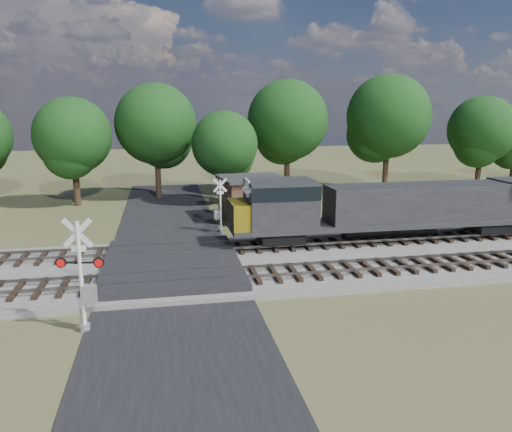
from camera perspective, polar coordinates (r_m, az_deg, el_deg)
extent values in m
plane|color=#434B28|center=(26.44, -9.54, -6.55)|extent=(160.00, 160.00, 0.00)
cube|color=gray|center=(28.79, 10.80, -4.70)|extent=(140.00, 10.00, 0.30)
cube|color=black|center=(26.42, -9.54, -6.47)|extent=(7.00, 60.00, 0.08)
cube|color=#262628|center=(26.81, -9.59, -5.57)|extent=(7.00, 9.00, 0.62)
cube|color=black|center=(24.53, -4.74, -6.97)|extent=(44.00, 2.60, 0.18)
cube|color=#605A52|center=(25.85, 13.45, -5.87)|extent=(140.00, 0.08, 0.15)
cube|color=#605A52|center=(27.10, 12.21, -4.95)|extent=(140.00, 0.08, 0.15)
cube|color=black|center=(29.28, -5.80, -3.76)|extent=(44.00, 2.60, 0.18)
cube|color=#605A52|center=(30.27, 9.60, -3.01)|extent=(140.00, 0.08, 0.15)
cube|color=#605A52|center=(31.57, 8.70, -2.33)|extent=(140.00, 0.08, 0.15)
cylinder|color=silver|center=(20.10, -19.36, -6.68)|extent=(0.15, 0.15, 4.37)
cylinder|color=#939799|center=(20.82, -18.96, -11.95)|extent=(0.39, 0.39, 0.33)
cube|color=silver|center=(19.62, -19.73, -1.84)|extent=(1.13, 0.26, 1.14)
cube|color=silver|center=(19.62, -19.73, -1.84)|extent=(1.13, 0.26, 1.14)
cube|color=silver|center=(19.77, -19.60, -3.53)|extent=(0.54, 0.13, 0.24)
cube|color=black|center=(19.92, -19.49, -5.04)|extent=(1.73, 0.39, 0.07)
cylinder|color=red|center=(20.16, -21.40, -4.98)|extent=(0.41, 0.18, 0.39)
cylinder|color=red|center=(19.69, -17.53, -5.10)|extent=(0.41, 0.18, 0.39)
cube|color=#939799|center=(20.23, -18.49, -8.46)|extent=(0.54, 0.41, 0.71)
cylinder|color=silver|center=(34.01, -4.09, 1.07)|extent=(0.13, 0.13, 3.69)
cylinder|color=#939799|center=(34.38, -4.04, -1.71)|extent=(0.33, 0.33, 0.28)
cube|color=silver|center=(33.75, -4.12, 3.53)|extent=(0.97, 0.09, 0.97)
cube|color=silver|center=(33.75, -4.12, 3.53)|extent=(0.97, 0.09, 0.97)
cube|color=silver|center=(33.83, -4.11, 2.68)|extent=(0.46, 0.05, 0.20)
cube|color=black|center=(33.91, -4.10, 1.91)|extent=(1.48, 0.14, 0.06)
cylinder|color=red|center=(34.02, -3.10, 1.96)|extent=(0.34, 0.11, 0.33)
cylinder|color=red|center=(33.82, -5.10, 1.87)|extent=(0.34, 0.11, 0.33)
cube|color=#939799|center=(34.08, -4.45, 0.14)|extent=(0.43, 0.30, 0.60)
cube|color=#40281B|center=(38.30, -0.41, 1.91)|extent=(4.81, 4.81, 3.06)
cube|color=#2E2E30|center=(38.03, -0.41, 4.34)|extent=(5.29, 5.29, 0.22)
cylinder|color=black|center=(46.16, -19.88, 3.99)|extent=(0.56, 0.56, 4.68)
sphere|color=#163812|center=(45.81, -20.22, 8.63)|extent=(6.55, 6.55, 6.55)
cylinder|color=black|center=(47.82, -11.16, 5.16)|extent=(0.56, 0.56, 5.34)
sphere|color=#163812|center=(47.49, -11.38, 10.28)|extent=(7.47, 7.47, 7.47)
cylinder|color=black|center=(44.06, -3.54, 3.96)|extent=(0.56, 0.56, 4.10)
sphere|color=#163812|center=(43.69, -3.60, 8.22)|extent=(5.74, 5.74, 5.74)
cylinder|color=black|center=(49.32, 3.56, 5.71)|extent=(0.56, 0.56, 5.55)
sphere|color=#163812|center=(49.01, 3.63, 10.88)|extent=(7.77, 7.77, 7.77)
cylinder|color=black|center=(51.57, 14.61, 5.78)|extent=(0.56, 0.56, 5.82)
sphere|color=#163812|center=(51.27, 14.90, 10.95)|extent=(8.15, 8.15, 8.15)
cylinder|color=black|center=(55.86, 24.08, 5.06)|extent=(0.56, 0.56, 4.79)
sphere|color=#163812|center=(55.57, 24.43, 8.97)|extent=(6.71, 6.71, 6.71)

